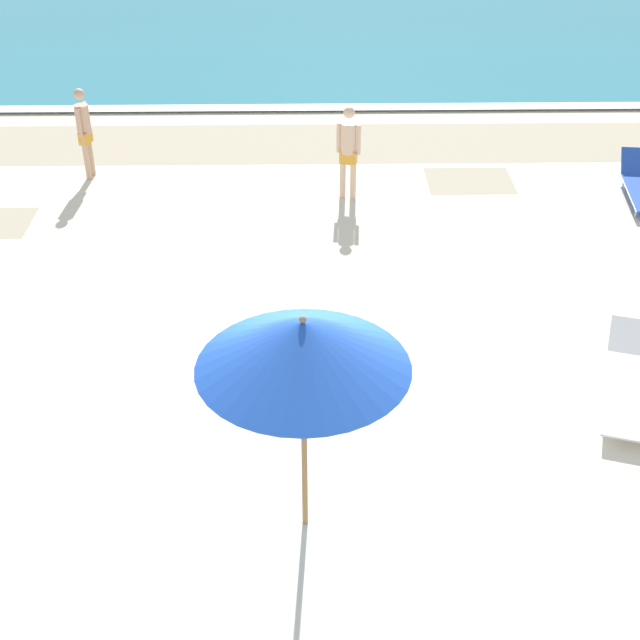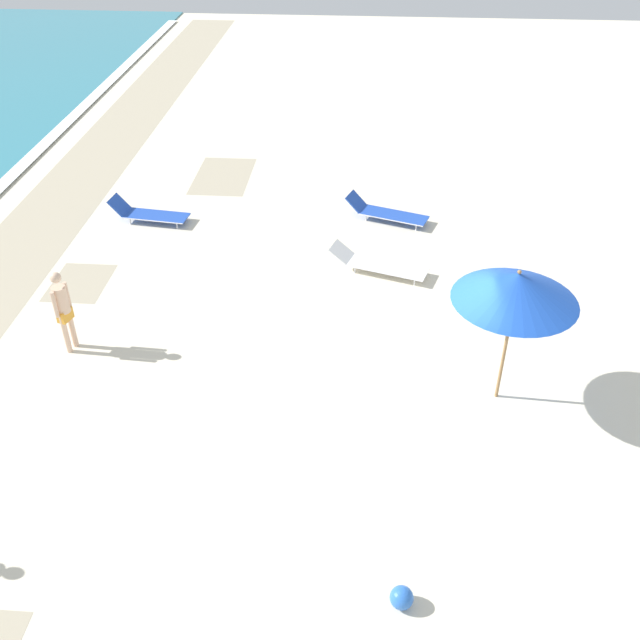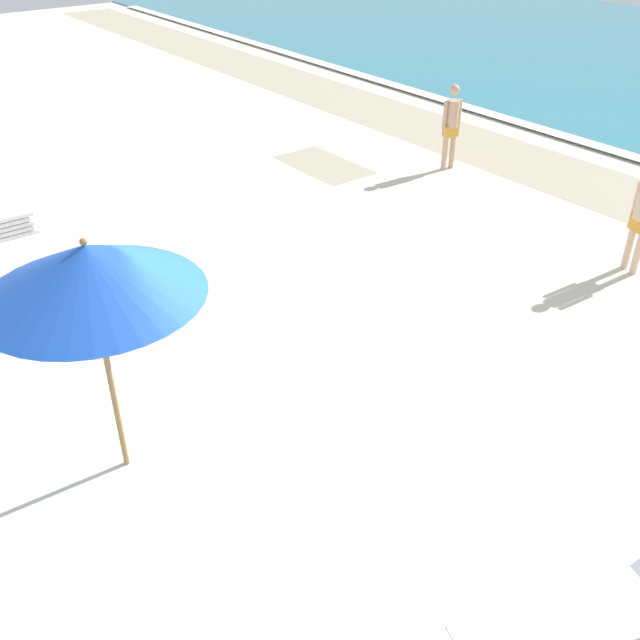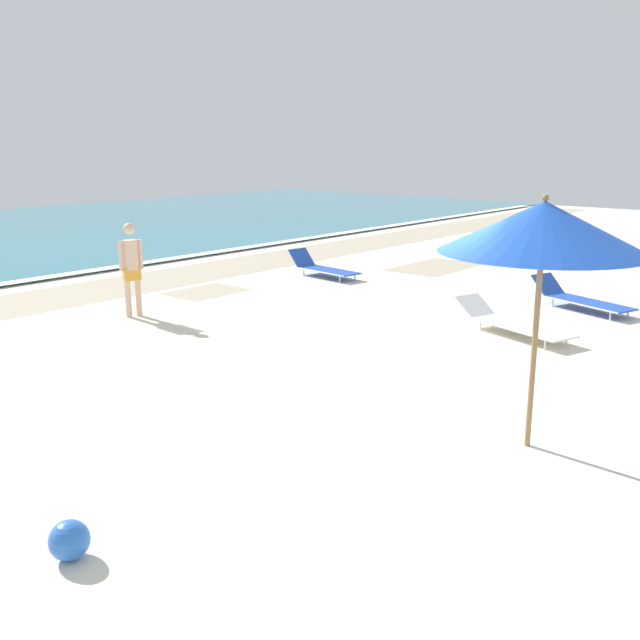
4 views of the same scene
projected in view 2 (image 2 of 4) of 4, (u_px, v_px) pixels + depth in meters
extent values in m
cube|color=beige|center=(406.00, 385.00, 13.40)|extent=(60.00, 60.00, 0.16)
cube|color=#B3A68B|center=(80.00, 283.00, 16.20)|extent=(1.65, 1.25, 0.00)
cube|color=#B3A68B|center=(223.00, 176.00, 21.01)|extent=(2.68, 1.60, 0.00)
cylinder|color=#9E7547|center=(506.00, 345.00, 12.35)|extent=(0.06, 0.06, 2.37)
cone|color=blue|center=(517.00, 287.00, 11.67)|extent=(2.11, 2.11, 0.52)
cylinder|color=#163D95|center=(514.00, 300.00, 11.81)|extent=(2.05, 2.05, 0.01)
sphere|color=#9E7547|center=(520.00, 272.00, 11.50)|extent=(0.07, 0.07, 0.07)
cube|color=white|center=(388.00, 267.00, 16.42)|extent=(1.13, 1.93, 0.03)
cylinder|color=silver|center=(384.00, 274.00, 16.20)|extent=(0.59, 1.75, 0.03)
cylinder|color=silver|center=(392.00, 261.00, 16.65)|extent=(0.59, 1.75, 0.03)
cube|color=white|center=(341.00, 252.00, 16.69)|extent=(0.69, 0.63, 0.33)
cylinder|color=silver|center=(414.00, 282.00, 16.06)|extent=(0.03, 0.03, 0.16)
cylinder|color=silver|center=(420.00, 271.00, 16.45)|extent=(0.03, 0.03, 0.16)
cylinder|color=silver|center=(355.00, 270.00, 16.50)|extent=(0.03, 0.03, 0.16)
cylinder|color=silver|center=(362.00, 260.00, 16.89)|extent=(0.03, 0.03, 0.16)
cube|color=blue|center=(394.00, 215.00, 18.56)|extent=(1.14, 1.84, 0.03)
cylinder|color=silver|center=(390.00, 220.00, 18.33)|extent=(0.60, 1.65, 0.03)
cylinder|color=silver|center=(398.00, 211.00, 18.78)|extent=(0.60, 1.65, 0.03)
cube|color=blue|center=(356.00, 202.00, 18.80)|extent=(0.69, 0.59, 0.39)
cylinder|color=silver|center=(416.00, 228.00, 18.20)|extent=(0.03, 0.03, 0.16)
cylinder|color=silver|center=(422.00, 219.00, 18.58)|extent=(0.03, 0.03, 0.16)
cylinder|color=silver|center=(366.00, 218.00, 18.64)|extent=(0.03, 0.03, 0.16)
cylinder|color=silver|center=(373.00, 210.00, 19.03)|extent=(0.03, 0.03, 0.16)
cube|color=blue|center=(157.00, 216.00, 18.54)|extent=(0.80, 1.71, 0.03)
cylinder|color=silver|center=(152.00, 221.00, 18.30)|extent=(0.24, 1.64, 0.03)
cylinder|color=silver|center=(161.00, 211.00, 18.78)|extent=(0.24, 1.64, 0.03)
cube|color=blue|center=(119.00, 205.00, 18.59)|extent=(0.62, 0.46, 0.43)
cylinder|color=silver|center=(177.00, 226.00, 18.29)|extent=(0.03, 0.03, 0.16)
cylinder|color=silver|center=(184.00, 217.00, 18.70)|extent=(0.03, 0.03, 0.16)
cylinder|color=silver|center=(130.00, 221.00, 18.50)|extent=(0.03, 0.03, 0.16)
cylinder|color=silver|center=(138.00, 212.00, 18.91)|extent=(0.03, 0.03, 0.16)
cylinder|color=beige|center=(72.00, 327.00, 14.02)|extent=(0.11, 0.11, 0.90)
cylinder|color=beige|center=(65.00, 333.00, 13.86)|extent=(0.11, 0.11, 0.90)
cube|color=gold|center=(65.00, 315.00, 13.73)|extent=(0.34, 0.26, 0.24)
cylinder|color=beige|center=(61.00, 299.00, 13.52)|extent=(0.27, 0.27, 0.55)
cylinder|color=beige|center=(67.00, 295.00, 13.67)|extent=(0.08, 0.08, 0.55)
cylinder|color=beige|center=(55.00, 305.00, 13.38)|extent=(0.08, 0.08, 0.55)
sphere|color=beige|center=(55.00, 278.00, 13.24)|extent=(0.21, 0.21, 0.21)
sphere|color=blue|center=(402.00, 598.00, 9.49)|extent=(0.32, 0.32, 0.32)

